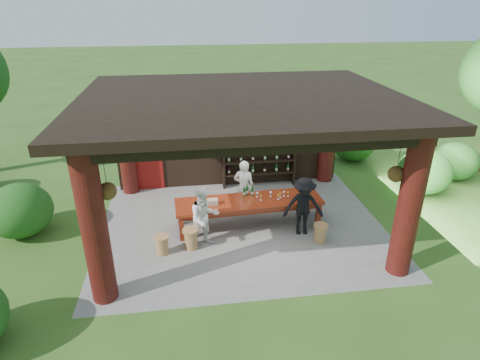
{
  "coord_description": "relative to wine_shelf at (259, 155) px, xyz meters",
  "views": [
    {
      "loc": [
        -1.34,
        -9.15,
        5.56
      ],
      "look_at": [
        0.0,
        0.4,
        1.15
      ],
      "focal_mm": 30.0,
      "sensor_mm": 36.0,
      "label": 1
    }
  ],
  "objects": [
    {
      "name": "host",
      "position": [
        -0.75,
        -1.74,
        -0.24
      ],
      "size": [
        0.67,
        0.55,
        1.57
      ],
      "primitive_type": "imported",
      "rotation": [
        0.0,
        0.0,
        2.79
      ],
      "color": "white",
      "rests_on": "ground"
    },
    {
      "name": "pavilion",
      "position": [
        -0.91,
        -2.02,
        1.1
      ],
      "size": [
        7.5,
        6.0,
        3.6
      ],
      "color": "slate",
      "rests_on": "ground"
    },
    {
      "name": "shrubs",
      "position": [
        -0.22,
        -1.56,
        -0.48
      ],
      "size": [
        17.02,
        9.18,
        1.36
      ],
      "color": "#194C14",
      "rests_on": "ground"
    },
    {
      "name": "stool_near_left",
      "position": [
        -2.27,
        -3.33,
        -0.75
      ],
      "size": [
        0.4,
        0.4,
        0.52
      ],
      "rotation": [
        0.0,
        0.0,
        -0.05
      ],
      "color": "olive",
      "rests_on": "ground"
    },
    {
      "name": "ground",
      "position": [
        -0.9,
        -2.45,
        -1.03
      ],
      "size": [
        90.0,
        90.0,
        0.0
      ],
      "primitive_type": "plane",
      "color": "#2D5119",
      "rests_on": "ground"
    },
    {
      "name": "table_bottles",
      "position": [
        -0.7,
        -2.18,
        -0.12
      ],
      "size": [
        0.3,
        0.17,
        0.31
      ],
      "color": "#194C1E",
      "rests_on": "tasting_table"
    },
    {
      "name": "stool_far_left",
      "position": [
        -2.95,
        -3.47,
        -0.78
      ],
      "size": [
        0.36,
        0.36,
        0.47
      ],
      "rotation": [
        0.0,
        0.0,
        0.35
      ],
      "color": "olive",
      "rests_on": "ground"
    },
    {
      "name": "guest_man",
      "position": [
        0.57,
        -3.04,
        -0.25
      ],
      "size": [
        1.07,
        0.7,
        1.55
      ],
      "primitive_type": "imported",
      "rotation": [
        0.0,
        0.0,
        -0.13
      ],
      "color": "black",
      "rests_on": "ground"
    },
    {
      "name": "napkin_basket",
      "position": [
        -1.67,
        -2.56,
        -0.21
      ],
      "size": [
        0.27,
        0.19,
        0.14
      ],
      "primitive_type": "cube",
      "rotation": [
        0.0,
        0.0,
        0.05
      ],
      "color": "#BF6672",
      "rests_on": "tasting_table"
    },
    {
      "name": "stool_near_right",
      "position": [
        0.91,
        -3.49,
        -0.77
      ],
      "size": [
        0.36,
        0.36,
        0.48
      ],
      "rotation": [
        0.0,
        0.0,
        0.0
      ],
      "color": "olive",
      "rests_on": "ground"
    },
    {
      "name": "trees",
      "position": [
        2.45,
        -0.99,
        2.34
      ],
      "size": [
        20.58,
        10.54,
        4.8
      ],
      "color": "#3F2819",
      "rests_on": "ground"
    },
    {
      "name": "guest_woman",
      "position": [
        -1.93,
        -3.25,
        -0.26
      ],
      "size": [
        0.89,
        0.78,
        1.54
      ],
      "primitive_type": "imported",
      "rotation": [
        0.0,
        0.0,
        0.29
      ],
      "color": "silver",
      "rests_on": "ground"
    },
    {
      "name": "table_glasses",
      "position": [
        -0.04,
        -2.41,
        -0.2
      ],
      "size": [
        0.89,
        0.28,
        0.15
      ],
      "color": "silver",
      "rests_on": "tasting_table"
    },
    {
      "name": "wine_shelf",
      "position": [
        0.0,
        0.0,
        0.0
      ],
      "size": [
        2.33,
        0.35,
        2.05
      ],
      "color": "black",
      "rests_on": "ground"
    },
    {
      "name": "tasting_table",
      "position": [
        -0.72,
        -2.47,
        -0.39
      ],
      "size": [
        3.86,
        1.17,
        0.75
      ],
      "rotation": [
        0.0,
        0.0,
        0.05
      ],
      "color": "#60210D",
      "rests_on": "ground"
    }
  ]
}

